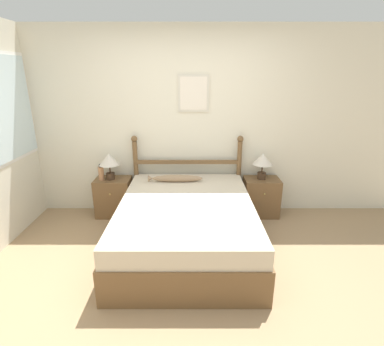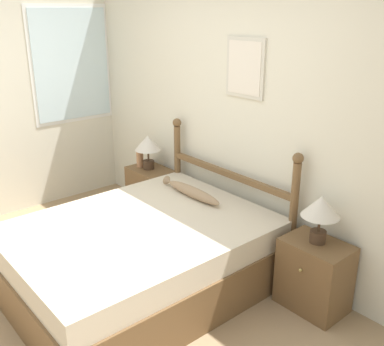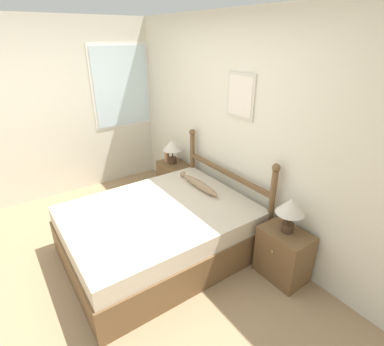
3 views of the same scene
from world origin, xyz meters
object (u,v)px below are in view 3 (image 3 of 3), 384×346
at_px(nightstand_right, 283,254).
at_px(table_lamp_right, 291,208).
at_px(table_lamp_left, 172,147).
at_px(bed, 160,231).
at_px(nightstand_left, 174,180).
at_px(fish_pillow, 199,184).
at_px(bottle, 167,155).

distance_m(nightstand_right, table_lamp_right, 0.54).
distance_m(table_lamp_left, table_lamp_right, 2.10).
bearing_deg(bed, nightstand_right, 38.82).
height_order(bed, table_lamp_left, table_lamp_left).
xyz_separation_m(nightstand_left, table_lamp_left, (-0.02, -0.00, 0.53)).
bearing_deg(fish_pillow, nightstand_left, 168.33).
height_order(bed, table_lamp_right, table_lamp_right).
xyz_separation_m(bed, table_lamp_right, (1.03, 0.85, 0.52)).
distance_m(bed, nightstand_right, 1.34).
relative_size(nightstand_left, table_lamp_left, 1.49).
xyz_separation_m(table_lamp_left, bottle, (-0.12, -0.03, -0.16)).
bearing_deg(table_lamp_right, nightstand_right, -45.41).
bearing_deg(table_lamp_right, fish_pillow, -170.56).
distance_m(nightstand_right, bottle, 2.26).
bearing_deg(bed, table_lamp_left, 141.84).
relative_size(bed, table_lamp_left, 5.45).
xyz_separation_m(bed, nightstand_right, (1.05, 0.84, -0.01)).
bearing_deg(table_lamp_right, nightstand_left, -179.66).
distance_m(table_lamp_left, fish_pillow, 0.95).
height_order(table_lamp_right, bottle, table_lamp_right).
xyz_separation_m(bottle, fish_pillow, (1.03, -0.15, -0.03)).
height_order(table_lamp_left, table_lamp_right, same).
bearing_deg(table_lamp_left, bed, -38.16).
bearing_deg(table_lamp_left, table_lamp_right, 0.47).
bearing_deg(fish_pillow, nightstand_right, 8.77).
bearing_deg(nightstand_right, bottle, -179.12).
height_order(nightstand_left, table_lamp_right, table_lamp_right).
xyz_separation_m(bed, table_lamp_left, (-1.07, 0.84, 0.52)).
relative_size(nightstand_left, nightstand_right, 1.00).
bearing_deg(nightstand_right, nightstand_left, 180.00).
xyz_separation_m(table_lamp_left, fish_pillow, (0.91, -0.18, -0.19)).
relative_size(nightstand_left, fish_pillow, 0.75).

